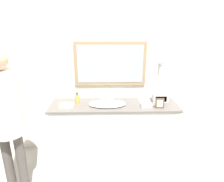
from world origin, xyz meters
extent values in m
plane|color=#9E998E|center=(0.00, 0.00, 0.00)|extent=(14.00, 14.00, 0.00)
cube|color=silver|center=(0.00, 0.56, 1.27)|extent=(8.00, 0.06, 2.55)
cube|color=#997A56|center=(-0.05, 0.51, 1.42)|extent=(1.05, 0.04, 0.64)
cube|color=#9EA8B2|center=(-0.05, 0.49, 1.42)|extent=(0.96, 0.01, 0.55)
cylinder|color=silver|center=(0.71, 0.52, 1.43)|extent=(0.09, 0.01, 0.09)
cylinder|color=silver|center=(0.71, 0.47, 1.43)|extent=(0.02, 0.10, 0.02)
cylinder|color=white|center=(0.71, 0.42, 1.50)|extent=(0.02, 0.02, 0.14)
cube|color=white|center=(0.00, 0.27, 0.42)|extent=(1.76, 0.50, 0.85)
cube|color=#66605B|center=(0.00, 0.27, 0.86)|extent=(1.82, 0.53, 0.03)
sphere|color=silver|center=(-0.32, 0.01, 0.66)|extent=(0.02, 0.02, 0.02)
sphere|color=silver|center=(0.32, 0.01, 0.66)|extent=(0.02, 0.02, 0.02)
ellipsoid|color=silver|center=(-0.10, 0.24, 0.90)|extent=(0.52, 0.31, 0.03)
cylinder|color=silver|center=(-0.10, 0.41, 0.89)|extent=(0.06, 0.06, 0.03)
cylinder|color=silver|center=(-0.10, 0.41, 0.98)|extent=(0.02, 0.02, 0.14)
cylinder|color=silver|center=(-0.10, 0.38, 1.05)|extent=(0.02, 0.07, 0.02)
cylinder|color=white|center=(-0.17, 0.41, 0.91)|extent=(0.05, 0.02, 0.02)
cylinder|color=white|center=(-0.02, 0.41, 0.91)|extent=(0.05, 0.02, 0.02)
cylinder|color=gold|center=(-0.53, 0.31, 0.94)|extent=(0.06, 0.06, 0.13)
cylinder|color=black|center=(-0.53, 0.31, 1.02)|extent=(0.02, 0.02, 0.04)
cube|color=black|center=(-0.53, 0.30, 1.04)|extent=(0.02, 0.03, 0.01)
cube|color=#BCBCC1|center=(0.68, 0.37, 0.93)|extent=(0.22, 0.13, 0.11)
cube|color=black|center=(0.68, 0.30, 0.93)|extent=(0.16, 0.01, 0.08)
cube|color=brown|center=(0.62, 0.11, 0.95)|extent=(0.12, 0.01, 0.14)
cube|color=beige|center=(0.62, 0.10, 0.95)|extent=(0.08, 0.00, 0.10)
cube|color=silver|center=(0.45, 0.18, 0.90)|extent=(0.15, 0.13, 0.04)
cube|color=silver|center=(-0.66, 0.21, 0.89)|extent=(0.19, 0.14, 0.03)
cube|color=silver|center=(0.46, 0.40, 0.88)|extent=(0.17, 0.10, 0.01)
cylinder|color=#514C47|center=(-1.26, -0.41, 0.41)|extent=(0.10, 0.10, 0.82)
cylinder|color=#514C47|center=(-1.11, -0.41, 0.41)|extent=(0.10, 0.10, 0.82)
cylinder|color=silver|center=(-1.18, -0.41, 1.17)|extent=(0.34, 0.34, 0.71)
camera|label=1|loc=(-0.09, -2.38, 1.96)|focal=32.00mm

